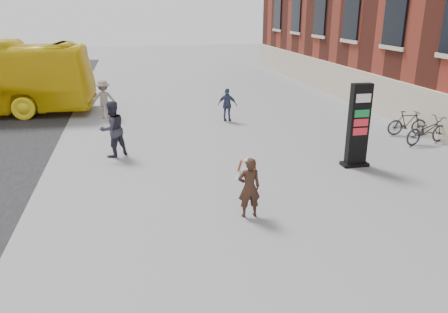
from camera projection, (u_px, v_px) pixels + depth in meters
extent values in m
plane|color=#9E9EA3|center=(223.00, 205.00, 11.37)|extent=(100.00, 100.00, 0.00)
cube|color=beige|center=(411.00, 106.00, 18.49)|extent=(0.18, 44.00, 1.80)
cube|color=black|center=(358.00, 126.00, 13.77)|extent=(0.65, 0.28, 2.68)
cube|color=black|center=(354.00, 164.00, 14.19)|extent=(0.86, 0.44, 0.11)
cube|color=white|center=(361.00, 97.00, 13.47)|extent=(0.49, 0.31, 0.27)
cube|color=#10662B|center=(360.00, 112.00, 13.63)|extent=(0.49, 0.31, 0.24)
cube|color=#B21E29|center=(359.00, 121.00, 13.73)|extent=(0.49, 0.31, 0.24)
cube|color=#B21E29|center=(358.00, 130.00, 13.82)|extent=(0.49, 0.31, 0.24)
imported|color=#312116|center=(249.00, 188.00, 10.53)|extent=(0.56, 0.37, 1.52)
cylinder|color=white|center=(250.00, 160.00, 10.30)|extent=(0.21, 0.21, 0.05)
cone|color=white|center=(254.00, 173.00, 10.68)|extent=(0.21, 0.21, 0.37)
cylinder|color=#983C21|center=(255.00, 165.00, 10.61)|extent=(0.12, 0.12, 0.32)
cone|color=white|center=(240.00, 174.00, 10.61)|extent=(0.21, 0.21, 0.37)
cylinder|color=#983C21|center=(240.00, 166.00, 10.54)|extent=(0.12, 0.12, 0.32)
imported|color=#2D2C39|center=(112.00, 129.00, 14.81)|extent=(1.18, 1.12, 1.92)
imported|color=gray|center=(104.00, 99.00, 20.00)|extent=(1.15, 0.67, 1.76)
imported|color=#384361|center=(227.00, 105.00, 19.50)|extent=(0.94, 0.68, 1.48)
imported|color=#27282C|center=(427.00, 130.00, 16.33)|extent=(2.05, 1.06, 1.02)
imported|color=#27282C|center=(407.00, 123.00, 17.45)|extent=(1.68, 0.60, 0.99)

